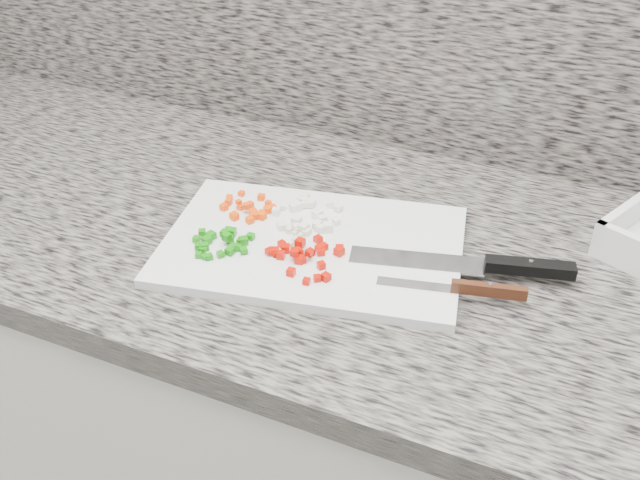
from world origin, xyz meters
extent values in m
cube|color=silver|center=(0.00, 1.44, 0.43)|extent=(3.92, 0.62, 0.86)
cube|color=#6A655D|center=(0.00, 1.44, 0.88)|extent=(3.96, 0.64, 0.04)
cube|color=silver|center=(-0.10, 1.39, 0.91)|extent=(0.45, 0.35, 0.01)
cube|color=#F84505|center=(-0.23, 1.39, 0.92)|extent=(0.01, 0.01, 0.01)
cube|color=#F84505|center=(-0.25, 1.45, 0.92)|extent=(0.01, 0.01, 0.01)
cube|color=#F84505|center=(-0.26, 1.43, 0.92)|extent=(0.01, 0.01, 0.01)
cube|color=#F84505|center=(-0.22, 1.46, 0.92)|extent=(0.01, 0.01, 0.01)
cube|color=#F84505|center=(-0.21, 1.41, 0.92)|extent=(0.01, 0.01, 0.01)
cube|color=#F84505|center=(-0.24, 1.42, 0.92)|extent=(0.01, 0.01, 0.01)
cube|color=#F84505|center=(-0.21, 1.41, 0.92)|extent=(0.01, 0.01, 0.01)
cube|color=#F84505|center=(-0.23, 1.43, 0.92)|extent=(0.01, 0.01, 0.01)
cube|color=#F84505|center=(-0.20, 1.43, 0.92)|extent=(0.01, 0.01, 0.01)
cube|color=#F84505|center=(-0.20, 1.42, 0.92)|extent=(0.01, 0.01, 0.01)
cube|color=#F84505|center=(-0.21, 1.41, 0.92)|extent=(0.01, 0.01, 0.01)
cube|color=#F84505|center=(-0.20, 1.41, 0.92)|extent=(0.01, 0.01, 0.01)
cube|color=#F84505|center=(-0.20, 1.45, 0.92)|extent=(0.01, 0.01, 0.01)
cube|color=#F84505|center=(-0.22, 1.41, 0.93)|extent=(0.01, 0.01, 0.01)
cube|color=#F84505|center=(-0.19, 1.44, 0.92)|extent=(0.01, 0.01, 0.01)
cube|color=#F84505|center=(-0.21, 1.39, 0.92)|extent=(0.01, 0.01, 0.01)
cube|color=#F84505|center=(-0.24, 1.42, 0.92)|extent=(0.01, 0.01, 0.01)
cube|color=#F84505|center=(-0.20, 1.41, 0.92)|extent=(0.01, 0.01, 0.01)
cube|color=#F84505|center=(-0.23, 1.39, 0.92)|extent=(0.01, 0.01, 0.01)
cube|color=#F84505|center=(-0.26, 1.41, 0.92)|extent=(0.01, 0.01, 0.01)
cube|color=#F84505|center=(-0.27, 1.44, 0.92)|extent=(0.01, 0.01, 0.01)
cube|color=#F84505|center=(-0.26, 1.42, 0.92)|extent=(0.01, 0.01, 0.01)
cube|color=white|center=(-0.11, 1.44, 0.92)|extent=(0.01, 0.01, 0.01)
cube|color=white|center=(-0.09, 1.44, 0.92)|extent=(0.01, 0.01, 0.01)
cube|color=white|center=(-0.10, 1.41, 0.92)|extent=(0.01, 0.01, 0.01)
cube|color=white|center=(-0.13, 1.40, 0.92)|extent=(0.01, 0.01, 0.01)
cube|color=white|center=(-0.16, 1.47, 0.92)|extent=(0.01, 0.01, 0.01)
cube|color=white|center=(-0.14, 1.40, 0.92)|extent=(0.01, 0.01, 0.01)
cube|color=white|center=(-0.16, 1.45, 0.92)|extent=(0.02, 0.02, 0.01)
cube|color=white|center=(-0.15, 1.47, 0.92)|extent=(0.01, 0.01, 0.01)
cube|color=white|center=(-0.16, 1.45, 0.92)|extent=(0.02, 0.02, 0.01)
cube|color=white|center=(-0.11, 1.42, 0.92)|extent=(0.01, 0.01, 0.01)
cube|color=white|center=(-0.10, 1.47, 0.92)|extent=(0.01, 0.01, 0.01)
cube|color=white|center=(-0.12, 1.44, 0.92)|extent=(0.02, 0.02, 0.01)
cube|color=white|center=(-0.18, 1.44, 0.92)|extent=(0.01, 0.01, 0.01)
cube|color=white|center=(-0.16, 1.40, 0.92)|extent=(0.02, 0.02, 0.01)
cube|color=white|center=(-0.14, 1.47, 0.92)|extent=(0.01, 0.01, 0.01)
cube|color=white|center=(-0.16, 1.40, 0.92)|extent=(0.01, 0.01, 0.01)
cube|color=white|center=(-0.17, 1.46, 0.92)|extent=(0.01, 0.01, 0.01)
cube|color=white|center=(-0.14, 1.42, 0.92)|extent=(0.01, 0.01, 0.01)
cube|color=white|center=(-0.16, 1.48, 0.92)|extent=(0.01, 0.01, 0.01)
cube|color=white|center=(-0.11, 1.41, 0.92)|extent=(0.01, 0.01, 0.01)
cube|color=white|center=(-0.15, 1.46, 0.92)|extent=(0.01, 0.01, 0.01)
cube|color=white|center=(-0.11, 1.43, 0.92)|extent=(0.02, 0.02, 0.01)
cube|color=white|center=(-0.18, 1.43, 0.92)|extent=(0.01, 0.01, 0.01)
cube|color=white|center=(-0.10, 1.42, 0.92)|extent=(0.02, 0.02, 0.01)
cube|color=white|center=(-0.12, 1.48, 0.92)|extent=(0.01, 0.01, 0.01)
cube|color=white|center=(-0.11, 1.42, 0.92)|extent=(0.01, 0.01, 0.01)
cube|color=#147C0B|center=(-0.19, 1.33, 0.92)|extent=(0.01, 0.01, 0.01)
cube|color=#147C0B|center=(-0.20, 1.30, 0.92)|extent=(0.01, 0.01, 0.01)
cube|color=#147C0B|center=(-0.22, 1.36, 0.92)|extent=(0.01, 0.01, 0.01)
cube|color=#147C0B|center=(-0.19, 1.34, 0.92)|extent=(0.02, 0.02, 0.01)
cube|color=#147C0B|center=(-0.23, 1.32, 0.92)|extent=(0.01, 0.01, 0.01)
cube|color=#147C0B|center=(-0.19, 1.32, 0.92)|extent=(0.01, 0.01, 0.01)
cube|color=#147C0B|center=(-0.22, 1.29, 0.92)|extent=(0.01, 0.01, 0.01)
cube|color=#147C0B|center=(-0.20, 1.32, 0.92)|extent=(0.01, 0.01, 0.01)
cube|color=#147C0B|center=(-0.19, 1.36, 0.92)|extent=(0.01, 0.01, 0.01)
cube|color=#147C0B|center=(-0.21, 1.35, 0.92)|extent=(0.01, 0.01, 0.01)
cube|color=#147C0B|center=(-0.23, 1.31, 0.92)|extent=(0.01, 0.01, 0.01)
cube|color=#147C0B|center=(-0.23, 1.29, 0.92)|extent=(0.01, 0.01, 0.01)
cube|color=#147C0B|center=(-0.24, 1.33, 0.92)|extent=(0.01, 0.01, 0.01)
cube|color=#147C0B|center=(-0.21, 1.34, 0.92)|extent=(0.01, 0.01, 0.01)
cube|color=#147C0B|center=(-0.25, 1.34, 0.92)|extent=(0.01, 0.01, 0.01)
cube|color=#147C0B|center=(-0.23, 1.30, 0.92)|extent=(0.01, 0.01, 0.01)
cube|color=#147C0B|center=(-0.25, 1.32, 0.92)|extent=(0.01, 0.01, 0.01)
cube|color=#147C0B|center=(-0.22, 1.35, 0.92)|extent=(0.01, 0.01, 0.01)
cube|color=#147C0B|center=(-0.18, 1.32, 0.92)|extent=(0.01, 0.01, 0.01)
cube|color=#147C0B|center=(-0.19, 1.34, 0.92)|extent=(0.01, 0.01, 0.01)
cube|color=#147C0B|center=(-0.24, 1.31, 0.92)|extent=(0.01, 0.01, 0.01)
cube|color=#147C0B|center=(-0.21, 1.33, 0.93)|extent=(0.01, 0.01, 0.01)
cube|color=#147C0B|center=(-0.19, 1.31, 0.92)|extent=(0.01, 0.01, 0.01)
cube|color=#147C0B|center=(-0.21, 1.29, 0.92)|extent=(0.01, 0.01, 0.01)
cube|color=#C40E02|center=(-0.11, 1.36, 0.93)|extent=(0.01, 0.01, 0.01)
cube|color=#C40E02|center=(-0.09, 1.35, 0.92)|extent=(0.01, 0.01, 0.01)
cube|color=#C40E02|center=(-0.14, 1.34, 0.92)|extent=(0.01, 0.01, 0.01)
cube|color=#C40E02|center=(-0.10, 1.34, 0.92)|extent=(0.01, 0.01, 0.01)
cube|color=#C40E02|center=(-0.10, 1.30, 0.92)|extent=(0.01, 0.01, 0.01)
cube|color=#C40E02|center=(-0.07, 1.33, 0.92)|extent=(0.01, 0.01, 0.01)
cube|color=#C40E02|center=(-0.14, 1.36, 0.92)|extent=(0.01, 0.01, 0.01)
cube|color=#C40E02|center=(-0.13, 1.33, 0.92)|extent=(0.01, 0.01, 0.01)
cube|color=#C40E02|center=(-0.07, 1.30, 0.92)|extent=(0.01, 0.01, 0.01)
cube|color=#C40E02|center=(-0.08, 1.37, 0.92)|extent=(0.01, 0.01, 0.01)
cube|color=#C40E02|center=(-0.08, 1.36, 0.92)|extent=(0.01, 0.01, 0.01)
cube|color=#C40E02|center=(-0.15, 1.33, 0.92)|extent=(0.01, 0.01, 0.01)
cube|color=#C40E02|center=(-0.10, 1.39, 0.92)|extent=(0.01, 0.01, 0.01)
cube|color=#C40E02|center=(-0.06, 1.38, 0.92)|extent=(0.01, 0.01, 0.01)
cube|color=#C40E02|center=(-0.06, 1.37, 0.92)|extent=(0.01, 0.01, 0.01)
cube|color=#C40E02|center=(-0.13, 1.35, 0.92)|extent=(0.01, 0.01, 0.01)
cube|color=#C40E02|center=(-0.11, 1.34, 0.92)|extent=(0.02, 0.02, 0.01)
cube|color=#C40E02|center=(-0.06, 1.31, 0.92)|extent=(0.01, 0.01, 0.01)
cube|color=#C40E02|center=(-0.11, 1.33, 0.93)|extent=(0.01, 0.01, 0.01)
cube|color=#C40E02|center=(-0.10, 1.33, 0.92)|extent=(0.01, 0.01, 0.01)
cube|color=#C40E02|center=(-0.14, 1.33, 0.92)|extent=(0.01, 0.01, 0.01)
cube|color=#C40E02|center=(-0.05, 1.31, 0.92)|extent=(0.01, 0.01, 0.01)
cube|color=#C40E02|center=(-0.09, 1.34, 0.93)|extent=(0.01, 0.01, 0.01)
cube|color=#C40E02|center=(-0.09, 1.37, 0.92)|extent=(0.01, 0.01, 0.01)
cube|color=beige|center=(-0.12, 1.40, 0.92)|extent=(0.01, 0.01, 0.01)
cube|color=beige|center=(-0.12, 1.37, 0.92)|extent=(0.01, 0.01, 0.01)
cube|color=beige|center=(-0.14, 1.39, 0.92)|extent=(0.01, 0.01, 0.01)
cube|color=beige|center=(-0.13, 1.39, 0.92)|extent=(0.01, 0.01, 0.00)
cube|color=beige|center=(-0.12, 1.40, 0.92)|extent=(0.01, 0.01, 0.01)
cube|color=beige|center=(-0.13, 1.40, 0.92)|extent=(0.01, 0.01, 0.01)
cube|color=beige|center=(-0.13, 1.41, 0.92)|extent=(0.01, 0.01, 0.01)
cube|color=beige|center=(-0.12, 1.37, 0.92)|extent=(0.01, 0.01, 0.01)
cube|color=beige|center=(-0.13, 1.40, 0.92)|extent=(0.01, 0.01, 0.00)
cube|color=beige|center=(-0.12, 1.39, 0.92)|extent=(0.01, 0.01, 0.00)
cube|color=beige|center=(-0.13, 1.40, 0.92)|extent=(0.01, 0.01, 0.01)
cube|color=beige|center=(-0.12, 1.38, 0.92)|extent=(0.01, 0.01, 0.01)
cube|color=beige|center=(-0.13, 1.36, 0.92)|extent=(0.01, 0.01, 0.01)
cube|color=beige|center=(-0.11, 1.37, 0.92)|extent=(0.01, 0.01, 0.01)
cube|color=white|center=(0.04, 1.40, 0.92)|extent=(0.18, 0.08, 0.00)
cube|color=black|center=(0.18, 1.43, 0.92)|extent=(0.12, 0.05, 0.02)
cylinder|color=white|center=(0.18, 1.43, 0.93)|extent=(0.01, 0.01, 0.00)
cube|color=white|center=(0.05, 1.34, 0.92)|extent=(0.09, 0.04, 0.00)
cube|color=#472111|center=(0.14, 1.37, 0.92)|extent=(0.09, 0.03, 0.02)
cylinder|color=white|center=(0.14, 1.37, 0.93)|extent=(0.01, 0.01, 0.00)
cube|color=silver|center=(0.29, 1.61, 0.93)|extent=(0.09, 0.17, 0.04)
camera|label=1|loc=(0.23, 0.65, 1.46)|focal=40.00mm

